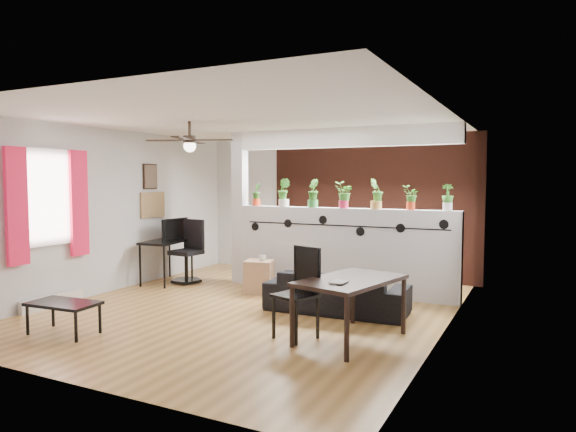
% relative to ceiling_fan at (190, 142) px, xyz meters
% --- Properties ---
extents(room_shell, '(6.30, 7.10, 2.90)m').
position_rel_ceiling_fan_xyz_m(room_shell, '(0.80, 0.30, -1.01)').
color(room_shell, olive).
rests_on(room_shell, ground).
extents(partition_wall, '(3.60, 0.18, 1.35)m').
position_rel_ceiling_fan_xyz_m(partition_wall, '(1.60, 1.80, -1.64)').
color(partition_wall, '#BCBCC1').
rests_on(partition_wall, ground).
extents(ceiling_header, '(3.60, 0.18, 0.30)m').
position_rel_ceiling_fan_xyz_m(ceiling_header, '(1.60, 1.80, 0.14)').
color(ceiling_header, white).
rests_on(ceiling_header, room_shell).
extents(pier_column, '(0.22, 0.20, 2.60)m').
position_rel_ceiling_fan_xyz_m(pier_column, '(-0.31, 1.80, -1.01)').
color(pier_column, '#BCBCC1').
rests_on(pier_column, ground).
extents(brick_panel, '(3.90, 0.05, 2.60)m').
position_rel_ceiling_fan_xyz_m(brick_panel, '(1.60, 3.27, -1.01)').
color(brick_panel, brown).
rests_on(brick_panel, ground).
extents(vine_decal, '(3.31, 0.01, 0.30)m').
position_rel_ceiling_fan_xyz_m(vine_decal, '(1.60, 1.70, -1.23)').
color(vine_decal, black).
rests_on(vine_decal, partition_wall).
extents(window_assembly, '(0.09, 1.30, 1.55)m').
position_rel_ceiling_fan_xyz_m(window_assembly, '(-1.76, -0.90, -0.81)').
color(window_assembly, white).
rests_on(window_assembly, room_shell).
extents(baseboard_heater, '(0.08, 1.00, 0.18)m').
position_rel_ceiling_fan_xyz_m(baseboard_heater, '(-1.74, -0.90, -2.22)').
color(baseboard_heater, silver).
rests_on(baseboard_heater, ground).
extents(corkboard, '(0.03, 0.60, 0.45)m').
position_rel_ceiling_fan_xyz_m(corkboard, '(-1.78, 1.25, -0.96)').
color(corkboard, olive).
rests_on(corkboard, room_shell).
extents(framed_art, '(0.03, 0.34, 0.44)m').
position_rel_ceiling_fan_xyz_m(framed_art, '(-1.78, 1.20, -0.46)').
color(framed_art, '#8C7259').
rests_on(framed_art, room_shell).
extents(ceiling_fan, '(1.19, 1.19, 0.43)m').
position_rel_ceiling_fan_xyz_m(ceiling_fan, '(0.00, 0.00, 0.00)').
color(ceiling_fan, black).
rests_on(ceiling_fan, room_shell).
extents(potted_plant_0, '(0.22, 0.24, 0.39)m').
position_rel_ceiling_fan_xyz_m(potted_plant_0, '(0.02, 1.80, -0.76)').
color(potted_plant_0, '#EC3E1B').
rests_on(potted_plant_0, partition_wall).
extents(potted_plant_1, '(0.26, 0.22, 0.47)m').
position_rel_ceiling_fan_xyz_m(potted_plant_1, '(0.55, 1.80, -0.72)').
color(potted_plant_1, white).
rests_on(potted_plant_1, partition_wall).
extents(potted_plant_2, '(0.30, 0.31, 0.46)m').
position_rel_ceiling_fan_xyz_m(potted_plant_2, '(1.07, 1.80, -0.72)').
color(potted_plant_2, green).
rests_on(potted_plant_2, partition_wall).
extents(potted_plant_3, '(0.27, 0.26, 0.42)m').
position_rel_ceiling_fan_xyz_m(potted_plant_3, '(1.60, 1.80, -0.74)').
color(potted_plant_3, '#C71F47').
rests_on(potted_plant_3, partition_wall).
extents(potted_plant_4, '(0.31, 0.31, 0.46)m').
position_rel_ceiling_fan_xyz_m(potted_plant_4, '(2.13, 1.80, -0.72)').
color(potted_plant_4, gold).
rests_on(potted_plant_4, partition_wall).
extents(potted_plant_5, '(0.22, 0.22, 0.36)m').
position_rel_ceiling_fan_xyz_m(potted_plant_5, '(2.65, 1.80, -0.77)').
color(potted_plant_5, '#EA3F1B').
rests_on(potted_plant_5, partition_wall).
extents(potted_plant_6, '(0.20, 0.17, 0.39)m').
position_rel_ceiling_fan_xyz_m(potted_plant_6, '(3.18, 1.80, -0.76)').
color(potted_plant_6, silver).
rests_on(potted_plant_6, partition_wall).
extents(sofa, '(1.85, 0.81, 0.53)m').
position_rel_ceiling_fan_xyz_m(sofa, '(1.93, 0.66, -2.05)').
color(sofa, black).
rests_on(sofa, ground).
extents(cube_shelf, '(0.51, 0.48, 0.52)m').
position_rel_ceiling_fan_xyz_m(cube_shelf, '(0.41, 1.21, -2.05)').
color(cube_shelf, '#A17855').
rests_on(cube_shelf, ground).
extents(cup, '(0.13, 0.13, 0.09)m').
position_rel_ceiling_fan_xyz_m(cup, '(0.46, 1.21, -1.75)').
color(cup, gray).
rests_on(cup, cube_shelf).
extents(computer_desk, '(0.69, 1.10, 0.74)m').
position_rel_ceiling_fan_xyz_m(computer_desk, '(-1.45, 1.22, -1.64)').
color(computer_desk, black).
rests_on(computer_desk, ground).
extents(monitor, '(0.36, 0.07, 0.20)m').
position_rel_ceiling_fan_xyz_m(monitor, '(-1.45, 1.37, -1.47)').
color(monitor, black).
rests_on(monitor, computer_desk).
extents(office_chair, '(0.56, 0.56, 1.08)m').
position_rel_ceiling_fan_xyz_m(office_chair, '(-1.11, 1.39, -1.84)').
color(office_chair, black).
rests_on(office_chair, ground).
extents(dining_table, '(1.05, 1.42, 0.70)m').
position_rel_ceiling_fan_xyz_m(dining_table, '(2.51, -0.43, -1.69)').
color(dining_table, black).
rests_on(dining_table, ground).
extents(book, '(0.17, 0.22, 0.02)m').
position_rel_ceiling_fan_xyz_m(book, '(2.41, -0.73, -1.60)').
color(book, gray).
rests_on(book, dining_table).
extents(folding_chair, '(0.53, 0.53, 1.03)m').
position_rel_ceiling_fan_xyz_m(folding_chair, '(1.97, -0.56, -1.70)').
color(folding_chair, black).
rests_on(folding_chair, ground).
extents(coffee_table, '(0.84, 0.51, 0.38)m').
position_rel_ceiling_fan_xyz_m(coffee_table, '(-0.55, -1.70, -1.98)').
color(coffee_table, black).
rests_on(coffee_table, ground).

